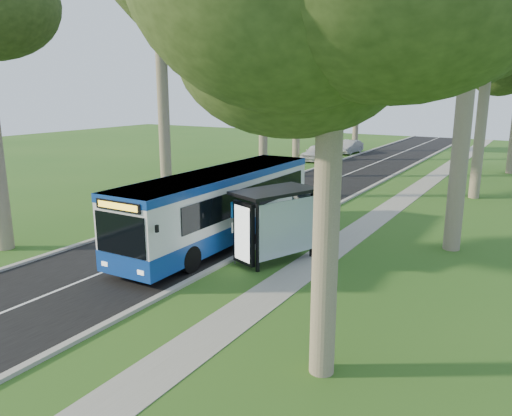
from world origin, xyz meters
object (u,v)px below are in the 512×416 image
at_px(bus, 220,207).
at_px(car_white, 317,152).
at_px(car_silver, 349,147).
at_px(bus_stop_sign, 234,225).
at_px(litter_bin, 297,233).
at_px(bus_shelter, 272,213).

relative_size(bus, car_white, 2.64).
distance_m(bus, car_silver, 34.59).
xyz_separation_m(bus_stop_sign, litter_bin, (0.89, 3.94, -1.20)).
xyz_separation_m(bus, car_silver, (-6.46, 33.97, -0.98)).
height_order(bus_shelter, litter_bin, bus_shelter).
distance_m(bus_shelter, car_white, 30.35).
distance_m(bus_stop_sign, litter_bin, 4.21).
height_order(bus_shelter, car_white, bus_shelter).
bearing_deg(litter_bin, bus, -147.60).
bearing_deg(bus, bus_shelter, -20.95).
relative_size(bus_shelter, car_silver, 0.88).
height_order(litter_bin, car_white, car_white).
bearing_deg(car_white, bus_stop_sign, -70.73).
bearing_deg(car_silver, bus, -75.71).
bearing_deg(litter_bin, bus_shelter, -82.71).
xyz_separation_m(bus_stop_sign, bus_shelter, (1.29, 0.77, 0.46)).
height_order(bus_stop_sign, litter_bin, bus_stop_sign).
xyz_separation_m(bus_shelter, car_white, (-10.62, 28.41, -1.29)).
relative_size(bus, car_silver, 2.83).
bearing_deg(car_silver, bus_stop_sign, -73.12).
height_order(bus_stop_sign, car_white, bus_stop_sign).
xyz_separation_m(bus, bus_stop_sign, (2.09, -2.05, -0.07)).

